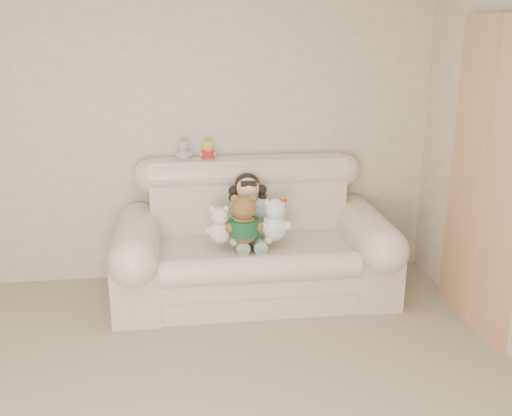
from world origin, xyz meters
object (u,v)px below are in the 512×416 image
object	(u,v)px
sofa	(254,234)
brown_teddy	(244,215)
white_cat	(275,215)
cream_teddy	(219,221)
seated_child	(248,208)

from	to	relation	value
sofa	brown_teddy	distance (m)	0.27
white_cat	sofa	bearing A→B (deg)	121.91
brown_teddy	white_cat	world-z (taller)	brown_teddy
white_cat	cream_teddy	distance (m)	0.41
seated_child	white_cat	size ratio (longest dim) A/B	1.42
cream_teddy	white_cat	bearing A→B (deg)	14.72
brown_teddy	white_cat	size ratio (longest dim) A/B	1.13
seated_child	brown_teddy	xyz separation A→B (m)	(-0.05, -0.23, 0.02)
brown_teddy	white_cat	bearing A→B (deg)	25.07
sofa	brown_teddy	bearing A→B (deg)	-122.42
white_cat	cream_teddy	world-z (taller)	white_cat
sofa	cream_teddy	size ratio (longest dim) A/B	6.37
seated_child	brown_teddy	bearing A→B (deg)	-111.50
sofa	white_cat	xyz separation A→B (m)	(0.14, -0.11, 0.18)
sofa	cream_teddy	distance (m)	0.33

